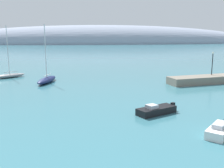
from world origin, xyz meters
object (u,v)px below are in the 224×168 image
object	(u,v)px
sailboat_grey_mid_mooring	(10,75)
motorboat_white_alongside_breakwater	(220,130)
sailboat_navy_outer_mooring	(47,79)
motorboat_black_foreground	(156,110)
harbor_lamp_post	(212,61)

from	to	relation	value
sailboat_grey_mid_mooring	motorboat_white_alongside_breakwater	world-z (taller)	sailboat_grey_mid_mooring
sailboat_navy_outer_mooring	motorboat_white_alongside_breakwater	bearing A→B (deg)	47.21
motorboat_black_foreground	sailboat_navy_outer_mooring	bearing A→B (deg)	-81.86
sailboat_navy_outer_mooring	harbor_lamp_post	distance (m)	31.38
sailboat_grey_mid_mooring	sailboat_navy_outer_mooring	distance (m)	10.85
sailboat_grey_mid_mooring	sailboat_navy_outer_mooring	xyz separation A→B (m)	(8.32, -6.96, 0.07)
sailboat_grey_mid_mooring	motorboat_black_foreground	xyz separation A→B (m)	(22.71, -28.83, -0.09)
sailboat_navy_outer_mooring	sailboat_grey_mid_mooring	bearing A→B (deg)	-114.86
motorboat_white_alongside_breakwater	harbor_lamp_post	size ratio (longest dim) A/B	0.90
sailboat_navy_outer_mooring	harbor_lamp_post	bearing A→B (deg)	98.39
sailboat_grey_mid_mooring	motorboat_white_alongside_breakwater	bearing A→B (deg)	88.80
motorboat_black_foreground	harbor_lamp_post	size ratio (longest dim) A/B	1.19
sailboat_navy_outer_mooring	motorboat_white_alongside_breakwater	distance (m)	34.04
harbor_lamp_post	sailboat_grey_mid_mooring	bearing A→B (deg)	164.93
sailboat_navy_outer_mooring	motorboat_black_foreground	bearing A→B (deg)	48.41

